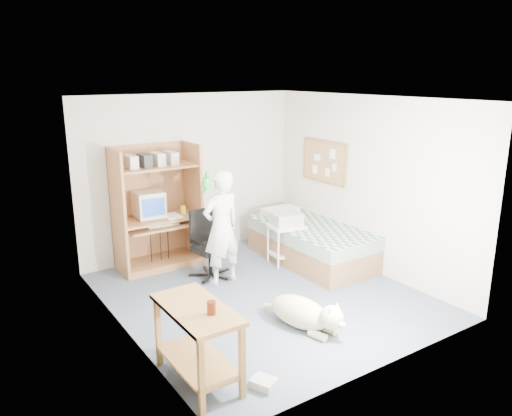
{
  "coord_description": "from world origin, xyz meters",
  "views": [
    {
      "loc": [
        -3.37,
        -4.91,
        2.79
      ],
      "look_at": [
        0.18,
        0.42,
        1.05
      ],
      "focal_mm": 35.0,
      "sensor_mm": 36.0,
      "label": 1
    }
  ],
  "objects_px": {
    "office_chair": "(208,253)",
    "bed": "(310,243)",
    "person": "(222,228)",
    "printer_cart": "(286,238)",
    "side_desk": "(197,333)",
    "computer_hutch": "(157,212)",
    "dog": "(304,313)"
  },
  "relations": [
    {
      "from": "bed",
      "to": "side_desk",
      "type": "xyz_separation_m",
      "value": [
        -2.85,
        -1.82,
        0.21
      ]
    },
    {
      "from": "computer_hutch",
      "to": "dog",
      "type": "xyz_separation_m",
      "value": [
        0.6,
        -2.71,
        -0.63
      ]
    },
    {
      "from": "person",
      "to": "printer_cart",
      "type": "xyz_separation_m",
      "value": [
        1.17,
        0.1,
        -0.39
      ]
    },
    {
      "from": "office_chair",
      "to": "printer_cart",
      "type": "height_order",
      "value": "office_chair"
    },
    {
      "from": "bed",
      "to": "office_chair",
      "type": "xyz_separation_m",
      "value": [
        -1.58,
        0.34,
        0.05
      ]
    },
    {
      "from": "bed",
      "to": "dog",
      "type": "distance_m",
      "value": 2.12
    },
    {
      "from": "bed",
      "to": "side_desk",
      "type": "relative_size",
      "value": 2.02
    },
    {
      "from": "side_desk",
      "to": "bed",
      "type": "bearing_deg",
      "value": 32.5
    },
    {
      "from": "dog",
      "to": "printer_cart",
      "type": "height_order",
      "value": "printer_cart"
    },
    {
      "from": "office_chair",
      "to": "printer_cart",
      "type": "relative_size",
      "value": 1.58
    },
    {
      "from": "computer_hutch",
      "to": "person",
      "type": "distance_m",
      "value": 1.18
    },
    {
      "from": "dog",
      "to": "side_desk",
      "type": "bearing_deg",
      "value": 175.12
    },
    {
      "from": "side_desk",
      "to": "computer_hutch",
      "type": "bearing_deg",
      "value": 73.86
    },
    {
      "from": "office_chair",
      "to": "bed",
      "type": "bearing_deg",
      "value": -18.41
    },
    {
      "from": "computer_hutch",
      "to": "office_chair",
      "type": "bearing_deg",
      "value": -61.91
    },
    {
      "from": "person",
      "to": "dog",
      "type": "height_order",
      "value": "person"
    },
    {
      "from": "printer_cart",
      "to": "side_desk",
      "type": "bearing_deg",
      "value": -133.36
    },
    {
      "from": "computer_hutch",
      "to": "bed",
      "type": "xyz_separation_m",
      "value": [
        2.0,
        -1.12,
        -0.53
      ]
    },
    {
      "from": "side_desk",
      "to": "person",
      "type": "distance_m",
      "value": 2.3
    },
    {
      "from": "bed",
      "to": "side_desk",
      "type": "height_order",
      "value": "side_desk"
    },
    {
      "from": "side_desk",
      "to": "printer_cart",
      "type": "bearing_deg",
      "value": 38.11
    },
    {
      "from": "bed",
      "to": "printer_cart",
      "type": "height_order",
      "value": "bed"
    },
    {
      "from": "computer_hutch",
      "to": "side_desk",
      "type": "relative_size",
      "value": 1.8
    },
    {
      "from": "side_desk",
      "to": "printer_cart",
      "type": "xyz_separation_m",
      "value": [
        2.49,
        1.95,
        -0.1
      ]
    },
    {
      "from": "computer_hutch",
      "to": "bed",
      "type": "height_order",
      "value": "computer_hutch"
    },
    {
      "from": "person",
      "to": "printer_cart",
      "type": "relative_size",
      "value": 2.62
    },
    {
      "from": "office_chair",
      "to": "printer_cart",
      "type": "xyz_separation_m",
      "value": [
        1.22,
        -0.2,
        0.06
      ]
    },
    {
      "from": "computer_hutch",
      "to": "bed",
      "type": "bearing_deg",
      "value": -29.29
    },
    {
      "from": "computer_hutch",
      "to": "side_desk",
      "type": "distance_m",
      "value": 3.08
    },
    {
      "from": "side_desk",
      "to": "person",
      "type": "xyz_separation_m",
      "value": [
        1.32,
        1.85,
        0.29
      ]
    },
    {
      "from": "person",
      "to": "bed",
      "type": "bearing_deg",
      "value": 172.27
    },
    {
      "from": "bed",
      "to": "dog",
      "type": "xyz_separation_m",
      "value": [
        -1.4,
        -1.59,
        -0.1
      ]
    }
  ]
}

